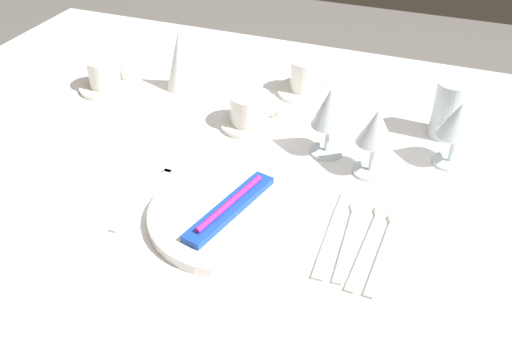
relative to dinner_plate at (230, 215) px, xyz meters
The scene contains 19 objects.
dining_table 0.23m from the dinner_plate, 81.98° to the left, with size 1.80×1.11×0.74m.
dinner_plate is the anchor object (origin of this frame).
toothbrush_package 0.02m from the dinner_plate, behind, with size 0.08×0.21×0.02m.
fork_outer 0.16m from the dinner_plate, behind, with size 0.02×0.22×0.00m.
dinner_knife 0.17m from the dinner_plate, ahead, with size 0.03×0.22×0.00m.
spoon_soup 0.20m from the dinner_plate, 13.62° to the left, with size 0.03×0.21×0.01m.
spoon_dessert 0.24m from the dinner_plate, 11.28° to the left, with size 0.03×0.22×0.01m.
spoon_tea 0.26m from the dinner_plate, ahead, with size 0.03×0.21×0.01m.
saucer_left 0.56m from the dinner_plate, 144.00° to the left, with size 0.13×0.13×0.01m, color white.
coffee_cup_left 0.56m from the dinner_plate, 143.90° to the left, with size 0.10×0.08×0.06m.
saucer_right 0.31m from the dinner_plate, 105.22° to the left, with size 0.13×0.13×0.01m, color white.
coffee_cup_right 0.31m from the dinner_plate, 104.94° to the left, with size 0.11×0.09×0.06m.
saucer_far 0.48m from the dinner_plate, 91.69° to the left, with size 0.13×0.13×0.01m, color white.
coffee_cup_far 0.48m from the dinner_plate, 91.46° to the left, with size 0.10×0.07×0.07m.
wine_glass_centre 0.45m from the dinner_plate, 42.75° to the left, with size 0.07×0.07×0.13m.
wine_glass_left 0.28m from the dinner_plate, 68.97° to the left, with size 0.07×0.07×0.14m.
wine_glass_right 0.30m from the dinner_plate, 48.72° to the left, with size 0.07×0.07×0.13m.
drink_tumbler 0.51m from the dinner_plate, 52.74° to the left, with size 0.07×0.07×0.12m.
napkin_folded 0.50m from the dinner_plate, 126.43° to the left, with size 0.07×0.07×0.14m, color white.
Camera 1 is at (0.27, -0.87, 1.36)m, focal length 39.64 mm.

